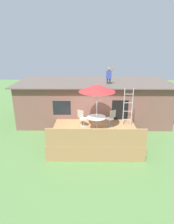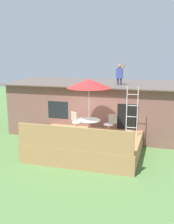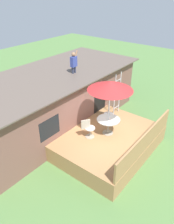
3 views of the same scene
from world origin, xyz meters
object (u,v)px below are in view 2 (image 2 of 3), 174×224
patio_umbrella (89,83)px  step_ladder (132,111)px  patio_table (89,123)px  patio_chair_right (110,124)px  person_figure (120,73)px  patio_chair_left (76,122)px

patio_umbrella → step_ladder: 2.29m
patio_table → patio_umbrella: size_ratio=0.41×
patio_chair_right → step_ladder: bearing=155.6°
patio_table → person_figure: 3.50m
patio_umbrella → patio_chair_left: bearing=147.1°
patio_table → person_figure: bearing=72.4°
patio_chair_left → step_ladder: bearing=36.7°
step_ladder → person_figure: 2.70m
patio_umbrella → step_ladder: patio_umbrella is taller
patio_table → patio_umbrella: patio_umbrella is taller
patio_chair_right → patio_chair_left: bearing=-31.6°
patio_chair_left → patio_chair_right: bearing=34.1°
patio_umbrella → person_figure: (0.86, 2.71, 0.28)m
patio_table → patio_chair_left: patio_chair_left is taller
patio_umbrella → patio_chair_right: (0.84, 0.54, -1.89)m
patio_table → patio_chair_left: size_ratio=1.13×
patio_table → step_ladder: bearing=20.8°
patio_umbrella → patio_chair_right: size_ratio=2.76×
step_ladder → patio_table: bearing=-159.2°
person_figure → patio_chair_right: bearing=-90.5°
patio_umbrella → person_figure: bearing=72.4°
patio_umbrella → person_figure: size_ratio=2.29×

